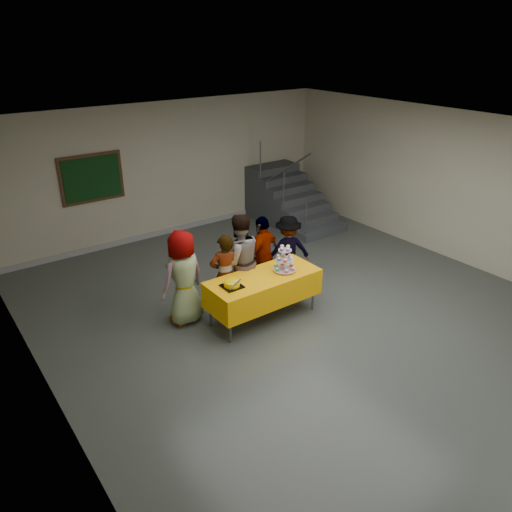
{
  "coord_description": "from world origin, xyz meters",
  "views": [
    {
      "loc": [
        -4.91,
        -5.05,
        4.4
      ],
      "look_at": [
        -0.6,
        0.86,
        1.05
      ],
      "focal_mm": 35.0,
      "sensor_mm": 36.0,
      "label": 1
    }
  ],
  "objects": [
    {
      "name": "bear_cake",
      "position": [
        -1.21,
        0.66,
        0.83
      ],
      "size": [
        0.32,
        0.36,
        0.12
      ],
      "color": "black",
      "rests_on": "bake_table"
    },
    {
      "name": "room_shell",
      "position": [
        0.0,
        0.02,
        2.13
      ],
      "size": [
        10.0,
        10.04,
        3.02
      ],
      "color": "#4C514C",
      "rests_on": "ground"
    },
    {
      "name": "schoolchild_b",
      "position": [
        -1.0,
        1.18,
        0.7
      ],
      "size": [
        0.59,
        0.48,
        1.41
      ],
      "primitive_type": "imported",
      "rotation": [
        0.0,
        0.0,
        2.83
      ],
      "color": "slate",
      "rests_on": "ground"
    },
    {
      "name": "noticeboard",
      "position": [
        -1.78,
        4.96,
        1.6
      ],
      "size": [
        1.3,
        0.05,
        1.0
      ],
      "color": "#472B16",
      "rests_on": "ground"
    },
    {
      "name": "staircase",
      "position": [
        2.7,
        4.13,
        0.49
      ],
      "size": [
        1.3,
        2.4,
        2.04
      ],
      "color": "#424447",
      "rests_on": "ground"
    },
    {
      "name": "cupcake_stand",
      "position": [
        -0.21,
        0.61,
        0.95
      ],
      "size": [
        0.38,
        0.38,
        0.44
      ],
      "color": "silver",
      "rests_on": "bake_table"
    },
    {
      "name": "schoolchild_a",
      "position": [
        -1.69,
        1.34,
        0.79
      ],
      "size": [
        0.85,
        0.63,
        1.58
      ],
      "primitive_type": "imported",
      "rotation": [
        0.0,
        0.0,
        3.32
      ],
      "color": "slate",
      "rests_on": "ground"
    },
    {
      "name": "schoolchild_c",
      "position": [
        -0.67,
        1.26,
        0.83
      ],
      "size": [
        0.92,
        0.78,
        1.67
      ],
      "primitive_type": "imported",
      "rotation": [
        0.0,
        0.0,
        2.95
      ],
      "color": "slate",
      "rests_on": "ground"
    },
    {
      "name": "schoolchild_e",
      "position": [
        0.52,
        1.41,
        0.66
      ],
      "size": [
        0.98,
        0.77,
        1.33
      ],
      "primitive_type": "imported",
      "rotation": [
        0.0,
        0.0,
        2.78
      ],
      "color": "slate",
      "rests_on": "ground"
    },
    {
      "name": "bake_table",
      "position": [
        -0.6,
        0.66,
        0.56
      ],
      "size": [
        1.88,
        0.78,
        0.77
      ],
      "color": "#595960",
      "rests_on": "ground"
    },
    {
      "name": "schoolchild_d",
      "position": [
        -0.08,
        1.37,
        0.73
      ],
      "size": [
        0.93,
        0.61,
        1.47
      ],
      "primitive_type": "imported",
      "rotation": [
        0.0,
        0.0,
        3.46
      ],
      "color": "slate",
      "rests_on": "ground"
    }
  ]
}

